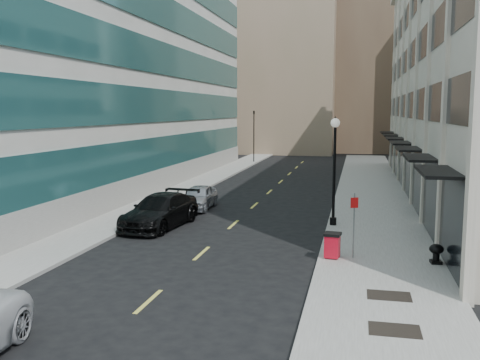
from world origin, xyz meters
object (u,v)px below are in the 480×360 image
at_px(traffic_signal, 254,114).
at_px(sign_post, 354,217).
at_px(car_black_pickup, 160,211).
at_px(trash_bin, 332,244).
at_px(urn_planter, 436,252).
at_px(car_silver_sedan, 199,197).
at_px(lamppost, 334,161).

distance_m(traffic_signal, sign_post, 41.72).
distance_m(traffic_signal, car_black_pickup, 35.77).
xyz_separation_m(trash_bin, sign_post, (0.83, 0.26, 1.13)).
distance_m(trash_bin, sign_post, 1.43).
relative_size(car_black_pickup, urn_planter, 7.67).
distance_m(car_silver_sedan, trash_bin, 13.44).
relative_size(traffic_signal, trash_bin, 6.64).
distance_m(traffic_signal, trash_bin, 41.86).
bearing_deg(trash_bin, car_black_pickup, 160.99).
relative_size(lamppost, urn_planter, 7.35).
bearing_deg(car_silver_sedan, traffic_signal, 92.66).
bearing_deg(sign_post, trash_bin, 178.18).
bearing_deg(urn_planter, lamppost, 123.94).
bearing_deg(trash_bin, sign_post, 25.33).
bearing_deg(car_black_pickup, traffic_signal, 99.86).
bearing_deg(car_silver_sedan, trash_bin, -51.02).
bearing_deg(traffic_signal, car_black_pickup, -87.01).
bearing_deg(trash_bin, lamppost, 100.21).
distance_m(lamppost, urn_planter, 8.22).
bearing_deg(traffic_signal, sign_post, -73.35).
xyz_separation_m(sign_post, urn_planter, (3.20, -0.15, -1.22)).
distance_m(car_black_pickup, sign_post, 11.02).
xyz_separation_m(lamppost, urn_planter, (4.30, -6.39, -2.88)).
bearing_deg(traffic_signal, urn_planter, -69.30).
xyz_separation_m(car_silver_sedan, trash_bin, (8.77, -10.18, -0.03)).
bearing_deg(lamppost, car_black_pickup, -168.46).
xyz_separation_m(traffic_signal, lamppost, (10.80, -33.57, -2.21)).
distance_m(car_silver_sedan, lamppost, 9.67).
xyz_separation_m(car_silver_sedan, sign_post, (9.60, -9.92, 1.10)).
height_order(traffic_signal, car_black_pickup, traffic_signal).
xyz_separation_m(car_black_pickup, car_silver_sedan, (0.45, 5.51, -0.12)).
distance_m(car_black_pickup, trash_bin, 10.33).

